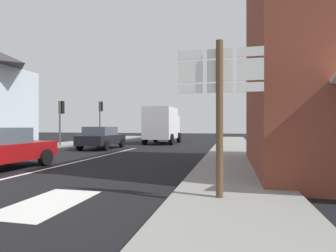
{
  "coord_description": "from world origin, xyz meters",
  "views": [
    {
      "loc": [
        6.38,
        -5.81,
        1.54
      ],
      "look_at": [
        3.21,
        8.02,
        1.52
      ],
      "focal_mm": 29.66,
      "sensor_mm": 36.0,
      "label": 1
    }
  ],
  "objects_px": {
    "delivery_truck": "(162,124)",
    "traffic_light_far_left": "(101,112)",
    "route_sign_post": "(220,102)",
    "traffic_light_far_right": "(221,114)",
    "traffic_light_near_left": "(61,113)",
    "sedan_far": "(102,137)"
  },
  "relations": [
    {
      "from": "traffic_light_far_right",
      "to": "sedan_far",
      "type": "bearing_deg",
      "value": -136.04
    },
    {
      "from": "sedan_far",
      "to": "traffic_light_far_right",
      "type": "relative_size",
      "value": 1.24
    },
    {
      "from": "traffic_light_far_left",
      "to": "traffic_light_near_left",
      "type": "bearing_deg",
      "value": -90.0
    },
    {
      "from": "traffic_light_near_left",
      "to": "traffic_light_far_right",
      "type": "xyz_separation_m",
      "value": [
        10.95,
        6.59,
        0.09
      ]
    },
    {
      "from": "route_sign_post",
      "to": "traffic_light_far_right",
      "type": "height_order",
      "value": "traffic_light_far_right"
    },
    {
      "from": "route_sign_post",
      "to": "traffic_light_near_left",
      "type": "relative_size",
      "value": 0.97
    },
    {
      "from": "delivery_truck",
      "to": "traffic_light_far_left",
      "type": "relative_size",
      "value": 1.33
    },
    {
      "from": "traffic_light_far_left",
      "to": "sedan_far",
      "type": "bearing_deg",
      "value": -62.83
    },
    {
      "from": "route_sign_post",
      "to": "traffic_light_far_left",
      "type": "bearing_deg",
      "value": 122.63
    },
    {
      "from": "traffic_light_far_left",
      "to": "route_sign_post",
      "type": "bearing_deg",
      "value": -57.37
    },
    {
      "from": "sedan_far",
      "to": "route_sign_post",
      "type": "distance_m",
      "value": 14.09
    },
    {
      "from": "delivery_truck",
      "to": "traffic_light_near_left",
      "type": "height_order",
      "value": "traffic_light_near_left"
    },
    {
      "from": "sedan_far",
      "to": "delivery_truck",
      "type": "height_order",
      "value": "delivery_truck"
    },
    {
      "from": "traffic_light_near_left",
      "to": "traffic_light_far_left",
      "type": "bearing_deg",
      "value": 90.0
    },
    {
      "from": "route_sign_post",
      "to": "traffic_light_far_left",
      "type": "distance_m",
      "value": 21.58
    },
    {
      "from": "traffic_light_far_right",
      "to": "delivery_truck",
      "type": "bearing_deg",
      "value": -166.63
    },
    {
      "from": "delivery_truck",
      "to": "traffic_light_far_left",
      "type": "xyz_separation_m",
      "value": [
        -6.08,
        0.68,
        1.15
      ]
    },
    {
      "from": "delivery_truck",
      "to": "route_sign_post",
      "type": "height_order",
      "value": "route_sign_post"
    },
    {
      "from": "traffic_light_far_right",
      "to": "traffic_light_near_left",
      "type": "bearing_deg",
      "value": -148.97
    },
    {
      "from": "traffic_light_near_left",
      "to": "delivery_truck",
      "type": "bearing_deg",
      "value": 41.76
    },
    {
      "from": "delivery_truck",
      "to": "traffic_light_far_right",
      "type": "xyz_separation_m",
      "value": [
        4.87,
        1.16,
        0.88
      ]
    },
    {
      "from": "route_sign_post",
      "to": "traffic_light_far_left",
      "type": "xyz_separation_m",
      "value": [
        -11.63,
        18.17,
        0.79
      ]
    }
  ]
}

